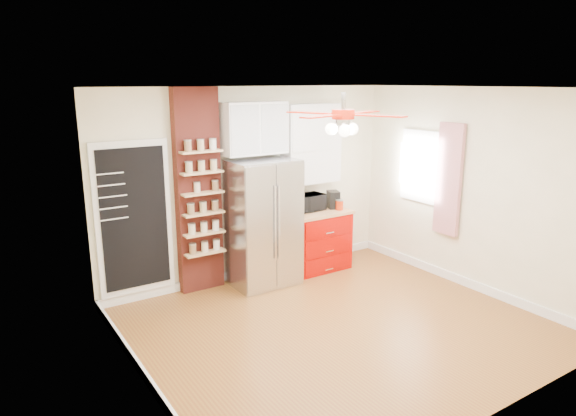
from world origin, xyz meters
TOP-DOWN VIEW (x-y plane):
  - floor at (0.00, 0.00)m, footprint 4.50×4.50m
  - ceiling at (0.00, 0.00)m, footprint 4.50×4.50m
  - wall_back at (0.00, 2.00)m, footprint 4.50×0.02m
  - wall_front at (0.00, -2.00)m, footprint 4.50×0.02m
  - wall_left at (-2.25, 0.00)m, footprint 0.02×4.00m
  - wall_right at (2.25, 0.00)m, footprint 0.02×4.00m
  - chalkboard at (-1.70, 1.96)m, footprint 0.95×0.05m
  - brick_pillar at (-0.85, 1.92)m, footprint 0.60×0.16m
  - fridge at (-0.05, 1.63)m, footprint 0.90×0.70m
  - upper_glass_cabinet at (-0.05, 1.82)m, footprint 0.90×0.35m
  - red_cabinet at (0.92, 1.68)m, footprint 0.94×0.64m
  - upper_shelf_unit at (0.92, 1.85)m, footprint 0.90×0.30m
  - window at (2.23, 0.90)m, footprint 0.04×0.75m
  - curtain at (2.18, 0.35)m, footprint 0.06×0.40m
  - ceiling_fan at (0.00, 0.00)m, footprint 1.40×1.40m
  - toaster_oven at (0.83, 1.76)m, footprint 0.46×0.32m
  - coffee_maker at (1.22, 1.68)m, footprint 0.22×0.25m
  - canister_left at (1.23, 1.54)m, footprint 0.13×0.13m
  - canister_right at (1.29, 1.75)m, footprint 0.12×0.12m
  - pantry_jar_oats at (-0.91, 1.81)m, footprint 0.11×0.11m
  - pantry_jar_beans at (-0.66, 1.79)m, footprint 0.11×0.11m

SIDE VIEW (x-z plane):
  - floor at x=0.00m, z-range 0.00..0.00m
  - red_cabinet at x=0.92m, z-range 0.00..0.90m
  - fridge at x=-0.05m, z-range 0.00..1.75m
  - canister_left at x=1.23m, z-range 0.90..1.04m
  - canister_right at x=1.29m, z-range 0.90..1.05m
  - toaster_oven at x=0.83m, z-range 0.90..1.14m
  - coffee_maker at x=1.22m, z-range 0.90..1.16m
  - chalkboard at x=-1.70m, z-range 0.12..2.08m
  - wall_back at x=0.00m, z-range 0.00..2.70m
  - wall_front at x=0.00m, z-range 0.00..2.70m
  - wall_left at x=-2.25m, z-range 0.00..2.70m
  - wall_right at x=2.25m, z-range 0.00..2.70m
  - brick_pillar at x=-0.85m, z-range 0.00..2.70m
  - pantry_jar_oats at x=-0.91m, z-range 1.37..1.50m
  - pantry_jar_beans at x=-0.66m, z-range 1.37..1.50m
  - curtain at x=2.18m, z-range 0.67..2.23m
  - window at x=2.23m, z-range 1.02..2.08m
  - upper_shelf_unit at x=0.92m, z-range 1.30..2.45m
  - upper_glass_cabinet at x=-0.05m, z-range 1.80..2.50m
  - ceiling_fan at x=0.00m, z-range 2.20..2.65m
  - ceiling at x=0.00m, z-range 2.70..2.70m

